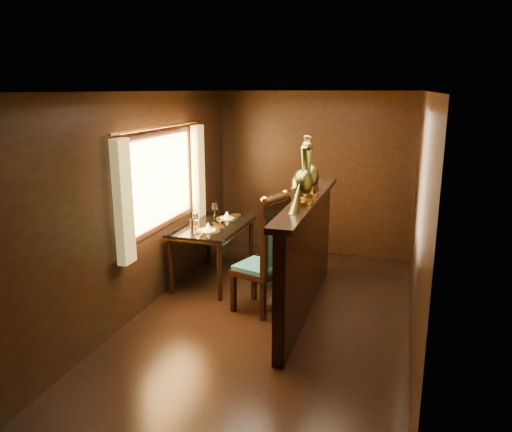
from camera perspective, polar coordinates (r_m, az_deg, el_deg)
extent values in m
plane|color=black|center=(5.78, 1.81, -11.57)|extent=(5.00, 5.00, 0.00)
cube|color=black|center=(7.75, 6.67, 4.77)|extent=(3.00, 0.04, 2.50)
cube|color=black|center=(3.13, -10.11, -9.95)|extent=(3.00, 0.04, 2.50)
cube|color=black|center=(5.91, -12.30, 1.54)|extent=(0.04, 5.00, 2.50)
cube|color=black|center=(5.19, 18.12, -0.61)|extent=(0.04, 5.00, 2.50)
cube|color=beige|center=(5.20, 2.03, 14.05)|extent=(3.00, 5.00, 0.04)
cube|color=#FFC672|center=(6.13, -11.02, 3.96)|extent=(0.01, 1.70, 1.05)
cube|color=gold|center=(5.26, -14.92, 1.50)|extent=(0.10, 0.22, 1.30)
cube|color=gold|center=(6.96, -6.60, 4.93)|extent=(0.10, 0.22, 1.30)
cylinder|color=orange|center=(6.01, -10.66, 9.99)|extent=(0.03, 2.20, 0.03)
cube|color=black|center=(5.74, 5.78, -4.81)|extent=(0.12, 2.60, 1.30)
cube|color=#322D16|center=(5.73, 5.15, -4.29)|extent=(0.02, 2.20, 0.95)
cube|color=black|center=(5.55, 5.96, 1.83)|extent=(0.26, 2.70, 0.06)
cube|color=black|center=(6.62, -4.94, -1.16)|extent=(0.82, 1.33, 0.04)
cube|color=orange|center=(6.63, -4.94, -1.41)|extent=(0.84, 1.35, 0.02)
cylinder|color=black|center=(6.37, -9.73, -5.73)|extent=(0.06, 0.06, 0.72)
cylinder|color=black|center=(6.10, -4.18, -6.47)|extent=(0.06, 0.06, 0.72)
cylinder|color=black|center=(7.38, -5.43, -2.78)|extent=(0.06, 0.06, 0.72)
cylinder|color=black|center=(7.15, -0.55, -3.28)|extent=(0.06, 0.06, 0.72)
cylinder|color=gold|center=(6.33, -5.47, -1.64)|extent=(0.30, 0.30, 0.01)
cone|color=white|center=(6.32, -5.48, -1.17)|extent=(0.11, 0.11, 0.10)
cylinder|color=gold|center=(6.90, -3.34, -0.27)|extent=(0.30, 0.30, 0.01)
cone|color=white|center=(6.89, -3.35, 0.17)|extent=(0.11, 0.11, 0.10)
cylinder|color=silver|center=(6.71, -7.48, -0.58)|extent=(0.03, 0.03, 0.06)
cylinder|color=silver|center=(6.74, -6.94, -0.50)|extent=(0.03, 0.03, 0.06)
cube|color=black|center=(5.80, 0.28, -6.28)|extent=(0.64, 0.64, 0.07)
cube|color=#124A55|center=(5.79, 0.28, -5.77)|extent=(0.57, 0.57, 0.05)
cube|color=#124A55|center=(5.55, 2.14, -2.66)|extent=(0.16, 0.39, 0.65)
cube|color=black|center=(5.86, -2.59, -8.80)|extent=(0.05, 0.05, 0.45)
cube|color=black|center=(5.64, 0.81, -9.76)|extent=(0.05, 0.05, 0.45)
cube|color=black|center=(6.17, -0.21, -7.57)|extent=(0.05, 0.05, 0.45)
cube|color=black|center=(5.96, 3.09, -8.42)|extent=(0.05, 0.05, 0.45)
sphere|color=orange|center=(5.26, 0.95, 1.87)|extent=(0.08, 0.08, 0.08)
sphere|color=orange|center=(5.60, 3.34, 2.62)|extent=(0.08, 0.08, 0.08)
cube|color=black|center=(6.50, 2.58, -4.41)|extent=(0.59, 0.59, 0.06)
cube|color=#124A55|center=(6.49, 2.59, -4.00)|extent=(0.53, 0.53, 0.05)
cube|color=#124A55|center=(6.41, 4.39, -1.13)|extent=(0.16, 0.35, 0.59)
cube|color=black|center=(6.39, 1.03, -6.97)|extent=(0.05, 0.05, 0.41)
cube|color=black|center=(6.43, 4.42, -6.89)|extent=(0.05, 0.05, 0.41)
cube|color=black|center=(6.74, 0.79, -5.81)|extent=(0.05, 0.05, 0.41)
cube|color=black|center=(6.78, 4.00, -5.73)|extent=(0.05, 0.05, 0.41)
sphere|color=orange|center=(6.13, 4.70, 2.39)|extent=(0.07, 0.07, 0.07)
sphere|color=orange|center=(6.49, 4.25, 3.08)|extent=(0.07, 0.07, 0.07)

